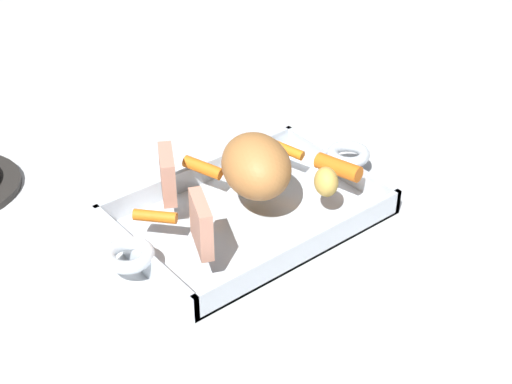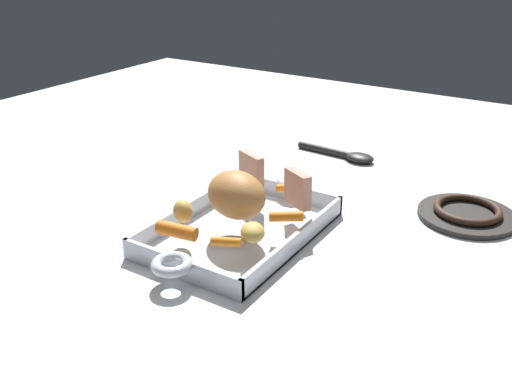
% 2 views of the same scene
% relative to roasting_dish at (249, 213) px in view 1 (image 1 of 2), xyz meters
% --- Properties ---
extents(ground_plane, '(2.38, 2.38, 0.00)m').
position_rel_roasting_dish_xyz_m(ground_plane, '(0.00, 0.00, -0.01)').
color(ground_plane, silver).
extents(roasting_dish, '(0.45, 0.24, 0.04)m').
position_rel_roasting_dish_xyz_m(roasting_dish, '(0.00, 0.00, 0.00)').
color(roasting_dish, silver).
rests_on(roasting_dish, ground_plane).
extents(pork_roast, '(0.13, 0.14, 0.08)m').
position_rel_roasting_dish_xyz_m(pork_roast, '(-0.01, -0.00, 0.07)').
color(pork_roast, '#B7773E').
rests_on(pork_roast, roasting_dish).
extents(roast_slice_outer, '(0.04, 0.07, 0.07)m').
position_rel_roasting_dish_xyz_m(roast_slice_outer, '(0.12, 0.05, 0.07)').
color(roast_slice_outer, tan).
rests_on(roast_slice_outer, roasting_dish).
extents(roast_slice_thin, '(0.05, 0.07, 0.07)m').
position_rel_roasting_dish_xyz_m(roast_slice_thin, '(0.09, -0.07, 0.06)').
color(roast_slice_thin, tan).
rests_on(roast_slice_thin, roasting_dish).
extents(baby_carrot_center_left, '(0.05, 0.05, 0.02)m').
position_rel_roasting_dish_xyz_m(baby_carrot_center_left, '(0.13, -0.03, 0.04)').
color(baby_carrot_center_left, orange).
rests_on(baby_carrot_center_left, roasting_dish).
extents(baby_carrot_short, '(0.03, 0.05, 0.02)m').
position_rel_roasting_dish_xyz_m(baby_carrot_short, '(-0.11, -0.05, 0.04)').
color(baby_carrot_short, orange).
rests_on(baby_carrot_short, roasting_dish).
extents(baby_carrot_southwest, '(0.04, 0.07, 0.03)m').
position_rel_roasting_dish_xyz_m(baby_carrot_southwest, '(-0.13, 0.04, 0.04)').
color(baby_carrot_southwest, orange).
rests_on(baby_carrot_southwest, roasting_dish).
extents(baby_carrot_long, '(0.04, 0.06, 0.02)m').
position_rel_roasting_dish_xyz_m(baby_carrot_long, '(0.02, -0.08, 0.04)').
color(baby_carrot_long, orange).
rests_on(baby_carrot_long, roasting_dish).
extents(potato_golden_small, '(0.05, 0.05, 0.04)m').
position_rel_roasting_dish_xyz_m(potato_golden_small, '(-0.08, 0.07, 0.05)').
color(potato_golden_small, gold).
rests_on(potato_golden_small, roasting_dish).
extents(potato_corner, '(0.06, 0.06, 0.03)m').
position_rel_roasting_dish_xyz_m(potato_corner, '(-0.07, -0.07, 0.05)').
color(potato_corner, gold).
rests_on(potato_corner, roasting_dish).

